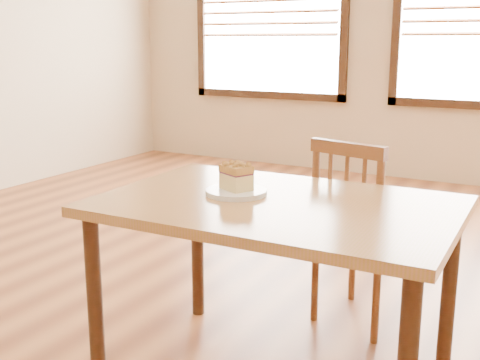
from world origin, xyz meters
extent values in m
plane|color=beige|center=(0.00, 4.00, 1.50)|extent=(7.00, 0.00, 7.00)
cube|color=white|center=(-1.90, 3.98, 1.70)|extent=(1.60, 0.02, 1.80)
cube|color=black|center=(-1.90, 3.97, 0.76)|extent=(1.76, 0.06, 0.08)
cube|color=black|center=(-2.74, 3.97, 1.70)|extent=(0.08, 0.06, 1.96)
cube|color=black|center=(-1.06, 3.97, 1.70)|extent=(0.08, 0.06, 1.96)
cube|color=brown|center=(-1.90, 3.94, 1.74)|extent=(1.56, 0.05, 0.03)
cube|color=brown|center=(-1.90, 3.94, 1.63)|extent=(1.56, 0.05, 0.03)
cube|color=brown|center=(-1.90, 3.94, 1.51)|extent=(1.56, 0.05, 0.03)
cube|color=brown|center=(-1.90, 3.94, 1.39)|extent=(1.56, 0.05, 0.03)
cube|color=black|center=(-0.54, 3.97, 1.70)|extent=(0.08, 0.06, 1.96)
cube|color=#9F683D|center=(0.09, 0.09, 0.73)|extent=(1.35, 0.92, 0.04)
cylinder|color=black|center=(-0.49, -0.29, 0.35)|extent=(0.06, 0.06, 0.71)
cylinder|color=black|center=(-0.51, 0.45, 0.35)|extent=(0.06, 0.06, 0.71)
cylinder|color=black|center=(0.68, 0.48, 0.35)|extent=(0.06, 0.06, 0.71)
cube|color=#592C18|center=(0.23, 0.79, 0.44)|extent=(0.50, 0.50, 0.04)
cylinder|color=#592C18|center=(0.43, 0.92, 0.20)|extent=(0.04, 0.04, 0.42)
cylinder|color=#592C18|center=(0.10, 0.99, 0.20)|extent=(0.04, 0.04, 0.42)
cylinder|color=#592C18|center=(0.35, 0.59, 0.20)|extent=(0.04, 0.04, 0.42)
cylinder|color=#592C18|center=(0.03, 0.67, 0.20)|extent=(0.04, 0.04, 0.42)
cylinder|color=#592C18|center=(0.35, 0.57, 0.67)|extent=(0.04, 0.04, 0.45)
cylinder|color=#592C18|center=(0.02, 0.65, 0.67)|extent=(0.04, 0.04, 0.45)
cube|color=#592C18|center=(0.18, 0.61, 0.88)|extent=(0.37, 0.13, 0.06)
cylinder|color=#592C18|center=(0.27, 0.59, 0.66)|extent=(0.02, 0.02, 0.39)
cylinder|color=#592C18|center=(0.18, 0.61, 0.66)|extent=(0.02, 0.02, 0.39)
cylinder|color=#592C18|center=(0.10, 0.63, 0.66)|extent=(0.02, 0.02, 0.39)
cylinder|color=white|center=(-0.09, 0.11, 0.76)|extent=(0.24, 0.24, 0.02)
cylinder|color=white|center=(-0.09, 0.11, 0.75)|extent=(0.16, 0.16, 0.01)
cube|color=#EDD286|center=(-0.09, 0.11, 0.80)|extent=(0.14, 0.13, 0.06)
cube|color=#481431|center=(-0.09, 0.11, 0.84)|extent=(0.14, 0.13, 0.01)
cube|color=#B27938|center=(-0.09, 0.11, 0.85)|extent=(0.14, 0.13, 0.03)
sphere|color=#B27938|center=(-0.08, 0.10, 0.87)|extent=(0.01, 0.01, 0.01)
sphere|color=#B27938|center=(-0.12, 0.11, 0.87)|extent=(0.01, 0.01, 0.01)
sphere|color=#B27938|center=(-0.09, 0.11, 0.87)|extent=(0.01, 0.01, 0.01)
sphere|color=#B27938|center=(-0.12, 0.14, 0.87)|extent=(0.02, 0.02, 0.02)
sphere|color=#B27938|center=(-0.14, 0.11, 0.87)|extent=(0.01, 0.01, 0.01)
sphere|color=#B27938|center=(-0.07, 0.08, 0.87)|extent=(0.02, 0.02, 0.02)
sphere|color=#B27938|center=(-0.14, 0.10, 0.87)|extent=(0.02, 0.02, 0.02)
sphere|color=#B27938|center=(-0.08, 0.09, 0.87)|extent=(0.01, 0.01, 0.01)
sphere|color=#B27938|center=(-0.05, 0.08, 0.87)|extent=(0.03, 0.03, 0.03)
sphere|color=#B27938|center=(-0.14, 0.09, 0.87)|extent=(0.02, 0.02, 0.02)
sphere|color=#B27938|center=(-0.08, 0.08, 0.87)|extent=(0.02, 0.02, 0.02)
sphere|color=#B27938|center=(-0.07, 0.10, 0.87)|extent=(0.01, 0.01, 0.01)
sphere|color=#B27938|center=(-0.06, 0.07, 0.87)|extent=(0.01, 0.01, 0.01)
sphere|color=#B27938|center=(-0.13, 0.10, 0.87)|extent=(0.02, 0.02, 0.02)
sphere|color=#B27938|center=(-0.10, 0.10, 0.87)|extent=(0.02, 0.02, 0.02)
sphere|color=#B27938|center=(-0.11, 0.15, 0.87)|extent=(0.01, 0.01, 0.01)
sphere|color=#B27938|center=(-0.08, 0.13, 0.87)|extent=(0.02, 0.02, 0.02)
sphere|color=#B27938|center=(-0.06, 0.13, 0.87)|extent=(0.02, 0.02, 0.02)
sphere|color=#B27938|center=(-0.06, 0.11, 0.87)|extent=(0.02, 0.02, 0.02)
sphere|color=#B27938|center=(-0.13, 0.11, 0.87)|extent=(0.01, 0.01, 0.01)
sphere|color=#B27938|center=(-0.08, 0.13, 0.87)|extent=(0.02, 0.02, 0.02)
sphere|color=#B27938|center=(-0.13, 0.12, 0.87)|extent=(0.02, 0.02, 0.02)
sphere|color=#B27938|center=(-0.16, 0.11, 0.83)|extent=(0.01, 0.01, 0.01)
sphere|color=#B27938|center=(-0.16, 0.11, 0.84)|extent=(0.02, 0.02, 0.02)
sphere|color=#B27938|center=(-0.14, 0.15, 0.83)|extent=(0.01, 0.01, 0.01)
sphere|color=#B27938|center=(-0.15, 0.12, 0.85)|extent=(0.02, 0.02, 0.02)
sphere|color=#B27938|center=(-0.14, 0.16, 0.85)|extent=(0.01, 0.01, 0.01)
camera|label=1|loc=(1.04, -1.89, 1.35)|focal=45.00mm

